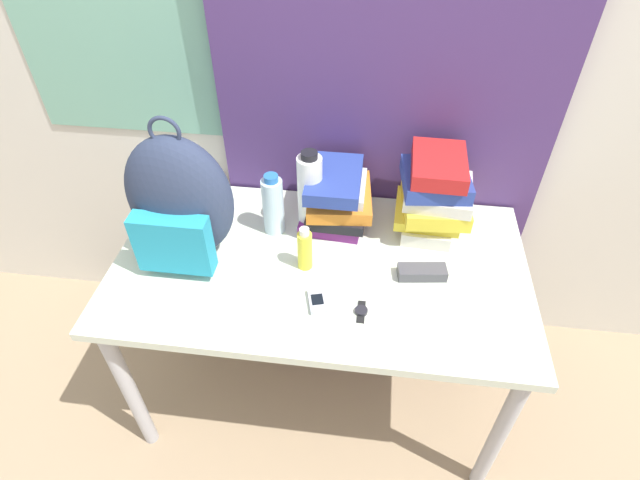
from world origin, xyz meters
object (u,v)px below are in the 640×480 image
Objects in this scene: cell_phone at (317,301)px; water_bottle at (273,205)px; sports_bottle at (310,193)px; sunscreen_bottle at (305,249)px; book_stack_center at (434,195)px; wristwatch at (361,311)px; book_stack_left at (337,197)px; sunglasses_case at (422,272)px; backpack at (180,203)px.

water_bottle is at bearing 121.24° from cell_phone.
sunscreen_bottle is (0.01, -0.20, -0.07)m from sports_bottle.
wristwatch is at bearing -116.64° from book_stack_center.
book_stack_center reaches higher than book_stack_left.
cell_phone is at bearing -78.62° from sports_bottle.
sunglasses_case is (0.31, 0.15, 0.01)m from cell_phone.
sunglasses_case is at bearing 25.83° from cell_phone.
backpack is at bearing 177.51° from sunscreen_bottle.
sports_bottle is at bearing 118.91° from wristwatch.
sports_bottle is 0.21m from sunscreen_bottle.
book_stack_left is 1.79× the size of sunscreen_bottle.
book_stack_center is 2.84× the size of cell_phone.
wristwatch is at bearing -45.81° from water_bottle.
backpack reaches higher than wristwatch.
water_bottle is 0.21m from sunscreen_bottle.
backpack is at bearing 178.78° from sunglasses_case.
sunglasses_case reaches higher than cell_phone.
book_stack_center reaches higher than cell_phone.
water_bottle is 0.53m from sunglasses_case.
water_bottle is at bearing 134.19° from wristwatch.
backpack reaches higher than book_stack_center.
water_bottle is at bearing 29.91° from backpack.
sunglasses_case is at bearing -96.29° from book_stack_center.
book_stack_left is 2.76× the size of cell_phone.
backpack is 4.82× the size of cell_phone.
wristwatch is (-0.18, -0.17, -0.01)m from sunglasses_case.
book_stack_center is at bearing 31.17° from sunscreen_bottle.
book_stack_left reaches higher than sunscreen_bottle.
book_stack_center is 0.53m from water_bottle.
sports_bottle is (0.12, 0.04, 0.04)m from water_bottle.
water_bottle is at bearing -158.20° from book_stack_left.
sunscreen_bottle is 1.54× the size of cell_phone.
water_bottle is at bearing 162.06° from sunglasses_case.
sunscreen_bottle is (0.38, -0.02, -0.13)m from backpack.
sports_bottle is at bearing 25.91° from backpack.
book_stack_left is 0.39m from sunglasses_case.
backpack is at bearing 159.40° from cell_phone.
water_bottle is 0.47m from wristwatch.
backpack is 2.16× the size of water_bottle.
backpack is at bearing -164.07° from book_stack_center.
book_stack_center is 0.41m from sports_bottle.
water_bottle is (0.25, 0.15, -0.10)m from backpack.
sunscreen_bottle reaches higher than wristwatch.
wristwatch is at bearing -61.09° from sports_bottle.
water_bottle reaches higher than sunglasses_case.
backpack is 1.75× the size of book_stack_left.
sports_bottle reaches higher than book_stack_left.
backpack is 3.14× the size of sunglasses_case.
sunscreen_bottle is at bearing 111.37° from cell_phone.
book_stack_left is at bearing 26.42° from backpack.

